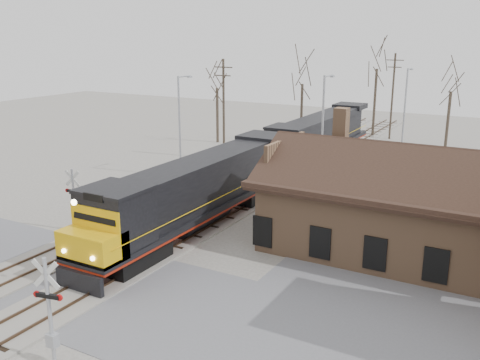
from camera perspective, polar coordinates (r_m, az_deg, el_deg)
name	(u,v)px	position (r m, az deg, el deg)	size (l,w,h in m)	color
ground	(93,286)	(28.30, -15.46, -10.86)	(140.00, 140.00, 0.00)	#A9A398
road	(92,286)	(28.29, -15.46, -10.83)	(60.00, 9.00, 0.03)	slate
track_main	(239,205)	(39.43, -0.11, -2.64)	(3.40, 90.00, 0.24)	#A9A398
track_siding	(189,196)	(41.72, -5.50, -1.69)	(3.40, 90.00, 0.24)	#A9A398
depot	(395,211)	(31.92, 16.25, -3.22)	(15.20, 9.31, 7.90)	#936B4C
locomotive_lead	(193,193)	(33.94, -4.99, -1.42)	(3.17, 21.23, 4.72)	black
locomotive_trailing	(318,138)	(52.60, 8.29, 4.48)	(3.17, 21.23, 4.46)	black
crossbuck_near	(50,315)	(21.85, -19.61, -13.45)	(1.23, 0.36, 4.36)	#A5A8AD
crossbuck_far	(74,202)	(35.48, -17.25, -2.27)	(1.16, 0.32, 4.09)	#A5A8AD
streetlight_a	(180,121)	(46.87, -6.37, 6.28)	(0.25, 2.04, 8.79)	#A5A8AD
streetlight_b	(323,130)	(40.96, 8.84, 5.25)	(0.25, 2.04, 9.30)	#A5A8AD
streetlight_c	(405,108)	(56.47, 17.19, 7.32)	(0.25, 2.04, 8.98)	#A5A8AD
utility_pole_a	(224,108)	(53.28, -1.76, 7.71)	(2.00, 0.24, 9.91)	#382D23
utility_pole_b	(392,95)	(66.34, 15.95, 8.72)	(2.00, 0.24, 10.09)	#382D23
tree_a	(217,79)	(61.67, -2.47, 10.74)	(4.19, 4.19, 10.27)	#382D23
tree_b	(303,74)	(61.74, 6.70, 11.16)	(4.50, 4.50, 11.03)	#382D23
tree_c	(378,57)	(67.30, 14.47, 12.57)	(5.47, 5.47, 13.39)	#382D23
tree_d	(452,82)	(61.54, 21.67, 9.72)	(4.22, 4.22, 10.34)	#382D23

